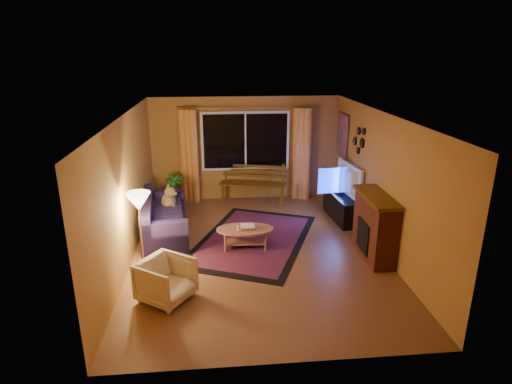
{
  "coord_description": "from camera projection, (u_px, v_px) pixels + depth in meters",
  "views": [
    {
      "loc": [
        -0.71,
        -7.12,
        3.55
      ],
      "look_at": [
        0.0,
        0.3,
        1.05
      ],
      "focal_mm": 30.0,
      "sensor_mm": 36.0,
      "label": 1
    }
  ],
  "objects": [
    {
      "name": "wall_right",
      "position": [
        382.0,
        183.0,
        7.72
      ],
      "size": [
        0.02,
        6.0,
        2.5
      ],
      "primitive_type": "cube",
      "color": "#B37733",
      "rests_on": "ground"
    },
    {
      "name": "curtain_right",
      "position": [
        301.0,
        154.0,
        10.4
      ],
      "size": [
        0.36,
        0.36,
        2.24
      ],
      "primitive_type": "cylinder",
      "color": "orange",
      "rests_on": "ground"
    },
    {
      "name": "wall_left",
      "position": [
        126.0,
        190.0,
        7.31
      ],
      "size": [
        0.02,
        6.0,
        2.5
      ],
      "primitive_type": "cube",
      "color": "#B37733",
      "rests_on": "ground"
    },
    {
      "name": "mirror_cluster",
      "position": [
        358.0,
        139.0,
        8.77
      ],
      "size": [
        0.06,
        0.6,
        0.56
      ],
      "primitive_type": null,
      "color": "black",
      "rests_on": "wall_right"
    },
    {
      "name": "coffee_table",
      "position": [
        245.0,
        238.0,
        7.99
      ],
      "size": [
        1.12,
        1.12,
        0.39
      ],
      "primitive_type": "cylinder",
      "rotation": [
        0.0,
        0.0,
        -0.05
      ],
      "color": "#AD6B53",
      "rests_on": "ground"
    },
    {
      "name": "painting",
      "position": [
        342.0,
        135.0,
        9.9
      ],
      "size": [
        0.04,
        0.76,
        0.96
      ],
      "primitive_type": "cube",
      "color": "#D75118",
      "rests_on": "wall_right"
    },
    {
      "name": "sofa",
      "position": [
        164.0,
        216.0,
        8.46
      ],
      "size": [
        1.06,
        2.06,
        0.8
      ],
      "primitive_type": "cube",
      "rotation": [
        0.0,
        0.0,
        0.11
      ],
      "color": "#23173B",
      "rests_on": "ground"
    },
    {
      "name": "dog",
      "position": [
        168.0,
        198.0,
        8.82
      ],
      "size": [
        0.31,
        0.42,
        0.45
      ],
      "primitive_type": null,
      "rotation": [
        0.0,
        0.0,
        0.04
      ],
      "color": "olive",
      "rests_on": "sofa"
    },
    {
      "name": "armchair",
      "position": [
        166.0,
        278.0,
        6.27
      ],
      "size": [
        0.92,
        0.93,
        0.71
      ],
      "primitive_type": "imported",
      "rotation": [
        0.0,
        0.0,
        0.96
      ],
      "color": "beige",
      "rests_on": "ground"
    },
    {
      "name": "curtain_left",
      "position": [
        189.0,
        157.0,
        10.15
      ],
      "size": [
        0.36,
        0.36,
        2.24
      ],
      "primitive_type": "cylinder",
      "color": "orange",
      "rests_on": "ground"
    },
    {
      "name": "floor_lamp",
      "position": [
        141.0,
        233.0,
        7.02
      ],
      "size": [
        0.24,
        0.24,
        1.36
      ],
      "primitive_type": "cylinder",
      "rotation": [
        0.0,
        0.0,
        -0.08
      ],
      "color": "#BF8C3F",
      "rests_on": "ground"
    },
    {
      "name": "wall_back",
      "position": [
        245.0,
        149.0,
        10.35
      ],
      "size": [
        4.5,
        0.02,
        2.5
      ],
      "primitive_type": "cube",
      "color": "#B37733",
      "rests_on": "ground"
    },
    {
      "name": "television",
      "position": [
        344.0,
        180.0,
        9.13
      ],
      "size": [
        0.29,
        1.21,
        0.69
      ],
      "primitive_type": "imported",
      "rotation": [
        0.0,
        0.0,
        1.68
      ],
      "color": "black",
      "rests_on": "tv_console"
    },
    {
      "name": "rug",
      "position": [
        253.0,
        239.0,
        8.36
      ],
      "size": [
        2.95,
        3.55,
        0.02
      ],
      "primitive_type": "cube",
      "rotation": [
        0.0,
        0.0,
        -0.39
      ],
      "color": "maroon",
      "rests_on": "ground"
    },
    {
      "name": "floor",
      "position": [
        258.0,
        251.0,
        7.92
      ],
      "size": [
        4.5,
        6.0,
        0.02
      ],
      "primitive_type": "cube",
      "color": "brown",
      "rests_on": "ground"
    },
    {
      "name": "curtain_rod",
      "position": [
        245.0,
        108.0,
        9.93
      ],
      "size": [
        3.2,
        0.03,
        0.03
      ],
      "primitive_type": "cylinder",
      "rotation": [
        0.0,
        1.57,
        0.0
      ],
      "color": "#BF8C3F",
      "rests_on": "wall_back"
    },
    {
      "name": "window",
      "position": [
        245.0,
        141.0,
        10.23
      ],
      "size": [
        2.0,
        0.02,
        1.3
      ],
      "primitive_type": "cube",
      "color": "black",
      "rests_on": "wall_back"
    },
    {
      "name": "potted_plant",
      "position": [
        174.0,
        191.0,
        9.95
      ],
      "size": [
        0.53,
        0.53,
        0.8
      ],
      "primitive_type": "imported",
      "rotation": [
        0.0,
        0.0,
        -0.2
      ],
      "color": "#235B1E",
      "rests_on": "ground"
    },
    {
      "name": "ceiling",
      "position": [
        258.0,
        115.0,
        7.11
      ],
      "size": [
        4.5,
        6.0,
        0.02
      ],
      "primitive_type": "cube",
      "color": "white",
      "rests_on": "ground"
    },
    {
      "name": "bench",
      "position": [
        253.0,
        193.0,
        10.34
      ],
      "size": [
        1.64,
        0.85,
        0.47
      ],
      "primitive_type": "cube",
      "rotation": [
        0.0,
        0.0,
        -0.26
      ],
      "color": "#4E3107",
      "rests_on": "ground"
    },
    {
      "name": "tv_console",
      "position": [
        342.0,
        207.0,
        9.33
      ],
      "size": [
        0.53,
        1.34,
        0.55
      ],
      "primitive_type": "cube",
      "rotation": [
        0.0,
        0.0,
        0.08
      ],
      "color": "black",
      "rests_on": "ground"
    },
    {
      "name": "fireplace",
      "position": [
        375.0,
        228.0,
        7.54
      ],
      "size": [
        0.4,
        1.2,
        1.1
      ],
      "primitive_type": "cube",
      "color": "maroon",
      "rests_on": "ground"
    }
  ]
}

